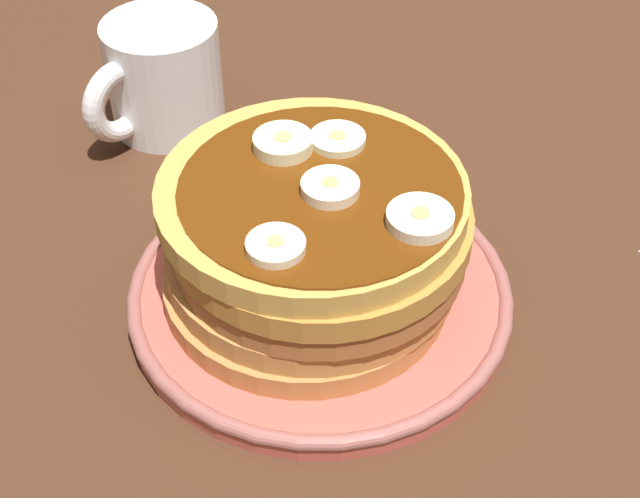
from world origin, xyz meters
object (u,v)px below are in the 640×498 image
at_px(plate, 320,292).
at_px(banana_slice_4, 420,219).
at_px(banana_slice_0, 328,190).
at_px(banana_slice_2, 283,144).
at_px(banana_slice_3, 276,247).
at_px(pancake_stack, 313,238).
at_px(banana_slice_1, 338,140).
at_px(coffee_mug, 161,76).

height_order(plate, banana_slice_4, banana_slice_4).
bearing_deg(banana_slice_4, banana_slice_0, -77.82).
bearing_deg(banana_slice_2, plate, 70.57).
distance_m(plate, banana_slice_0, 0.09).
distance_m(plate, banana_slice_3, 0.10).
height_order(banana_slice_0, banana_slice_4, same).
distance_m(banana_slice_2, banana_slice_3, 0.09).
relative_size(pancake_stack, banana_slice_4, 5.04).
bearing_deg(pancake_stack, plate, 111.10).
distance_m(plate, banana_slice_4, 0.10).
bearing_deg(pancake_stack, banana_slice_2, -113.44).
relative_size(banana_slice_2, banana_slice_3, 1.13).
relative_size(pancake_stack, banana_slice_0, 5.58).
relative_size(banana_slice_1, banana_slice_4, 0.92).
xyz_separation_m(plate, banana_slice_0, (0.00, 0.01, 0.08)).
relative_size(pancake_stack, banana_slice_1, 5.48).
bearing_deg(banana_slice_3, banana_slice_4, 144.60).
relative_size(banana_slice_3, coffee_mug, 0.26).
xyz_separation_m(banana_slice_4, coffee_mug, (-0.06, -0.27, -0.05)).
xyz_separation_m(pancake_stack, banana_slice_2, (-0.02, -0.03, 0.04)).
xyz_separation_m(plate, banana_slice_3, (0.05, 0.01, 0.08)).
distance_m(banana_slice_1, banana_slice_4, 0.08).
height_order(banana_slice_2, banana_slice_3, banana_slice_2).
bearing_deg(coffee_mug, banana_slice_1, 80.11).
distance_m(pancake_stack, banana_slice_4, 0.08).
bearing_deg(banana_slice_1, banana_slice_2, -39.42).
distance_m(banana_slice_3, coffee_mug, 0.26).
bearing_deg(banana_slice_1, pancake_stack, 20.09).
xyz_separation_m(banana_slice_2, banana_slice_3, (0.07, 0.05, -0.00)).
xyz_separation_m(pancake_stack, banana_slice_1, (-0.04, -0.01, 0.04)).
bearing_deg(banana_slice_4, banana_slice_3, -35.40).
distance_m(banana_slice_0, banana_slice_3, 0.05).
bearing_deg(coffee_mug, banana_slice_3, 61.10).
xyz_separation_m(banana_slice_3, coffee_mug, (-0.13, -0.23, -0.05)).
distance_m(banana_slice_3, banana_slice_4, 0.08).
xyz_separation_m(banana_slice_0, banana_slice_3, (0.05, 0.01, -0.00)).
height_order(banana_slice_4, coffee_mug, banana_slice_4).
relative_size(banana_slice_0, banana_slice_2, 0.93).
bearing_deg(banana_slice_0, plate, -103.85).
bearing_deg(banana_slice_4, banana_slice_2, -92.42).
height_order(plate, banana_slice_1, banana_slice_1).
xyz_separation_m(banana_slice_1, coffee_mug, (-0.03, -0.19, -0.05)).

